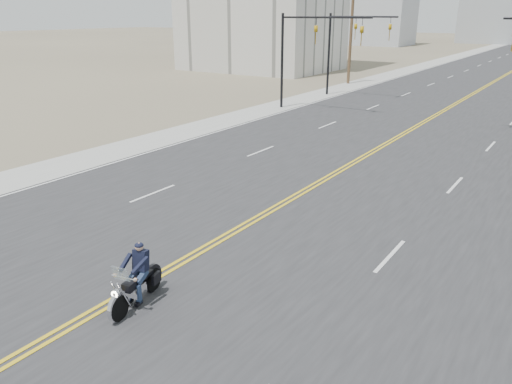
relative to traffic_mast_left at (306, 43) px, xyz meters
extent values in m
cube|color=#303033|center=(8.98, 38.00, -4.93)|extent=(20.00, 200.00, 0.01)
cube|color=#A5A5A0|center=(-2.52, 38.00, -4.93)|extent=(3.00, 200.00, 0.01)
cylinder|color=black|center=(-2.02, 0.00, -1.44)|extent=(0.20, 0.20, 7.00)
cylinder|color=black|center=(1.48, 0.00, 1.76)|extent=(7.00, 0.14, 0.14)
imported|color=#BF8C0C|center=(0.78, 0.00, 1.11)|extent=(0.21, 0.26, 1.30)
imported|color=#BF8C0C|center=(4.28, 0.00, 1.11)|extent=(0.21, 0.26, 1.30)
cylinder|color=black|center=(-2.02, 8.00, -1.44)|extent=(0.20, 0.20, 7.00)
cylinder|color=black|center=(0.98, 8.00, 1.76)|extent=(6.00, 0.14, 0.14)
imported|color=#BF8C0C|center=(0.38, 8.00, 1.11)|extent=(0.21, 0.26, 1.30)
imported|color=#BF8C0C|center=(3.38, 8.00, 1.11)|extent=(0.21, 0.26, 1.30)
cylinder|color=brown|center=(-3.52, 16.00, 0.31)|extent=(0.30, 0.30, 10.50)
cube|color=#ADB2B7|center=(-41.02, 98.00, 3.06)|extent=(12.00, 12.00, 16.00)
camera|label=1|loc=(18.19, -33.55, 2.03)|focal=35.00mm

